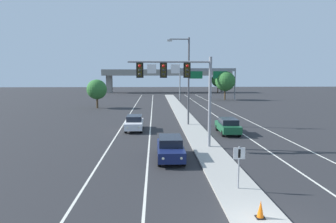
{
  "coord_description": "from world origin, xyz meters",
  "views": [
    {
      "loc": [
        -4.2,
        -9.85,
        5.95
      ],
      "look_at": [
        -3.2,
        11.34,
        3.2
      ],
      "focal_mm": 30.43,
      "sensor_mm": 36.0,
      "label": 1
    }
  ],
  "objects_px": {
    "traffic_cone_median_nose": "(261,210)",
    "tree_far_right_c": "(225,81)",
    "highway_sign_gantry": "(208,74)",
    "tree_far_right_b": "(218,80)",
    "overhead_signal_mast": "(181,81)",
    "car_oncoming_white": "(134,123)",
    "tree_far_left_b": "(97,89)",
    "street_lamp_median": "(187,76)",
    "car_oncoming_navy": "(170,148)",
    "median_sign_post": "(239,161)",
    "car_receding_green": "(228,126)"
  },
  "relations": [
    {
      "from": "car_oncoming_navy",
      "to": "tree_far_right_c",
      "type": "relative_size",
      "value": 0.66
    },
    {
      "from": "car_receding_green",
      "to": "median_sign_post",
      "type": "bearing_deg",
      "value": -102.42
    },
    {
      "from": "tree_far_left_b",
      "to": "street_lamp_median",
      "type": "bearing_deg",
      "value": -52.66
    },
    {
      "from": "car_oncoming_white",
      "to": "tree_far_left_b",
      "type": "distance_m",
      "value": 22.49
    },
    {
      "from": "car_oncoming_navy",
      "to": "median_sign_post",
      "type": "bearing_deg",
      "value": -61.11
    },
    {
      "from": "street_lamp_median",
      "to": "tree_far_left_b",
      "type": "bearing_deg",
      "value": 127.34
    },
    {
      "from": "median_sign_post",
      "to": "highway_sign_gantry",
      "type": "bearing_deg",
      "value": 81.19
    },
    {
      "from": "car_oncoming_white",
      "to": "tree_far_left_b",
      "type": "height_order",
      "value": "tree_far_left_b"
    },
    {
      "from": "car_oncoming_white",
      "to": "car_oncoming_navy",
      "type": "bearing_deg",
      "value": -73.09
    },
    {
      "from": "car_oncoming_white",
      "to": "highway_sign_gantry",
      "type": "distance_m",
      "value": 39.15
    },
    {
      "from": "tree_far_left_b",
      "to": "tree_far_right_c",
      "type": "bearing_deg",
      "value": 30.13
    },
    {
      "from": "car_oncoming_navy",
      "to": "highway_sign_gantry",
      "type": "bearing_deg",
      "value": 76.39
    },
    {
      "from": "overhead_signal_mast",
      "to": "tree_far_right_c",
      "type": "height_order",
      "value": "overhead_signal_mast"
    },
    {
      "from": "traffic_cone_median_nose",
      "to": "median_sign_post",
      "type": "bearing_deg",
      "value": 90.3
    },
    {
      "from": "overhead_signal_mast",
      "to": "median_sign_post",
      "type": "xyz_separation_m",
      "value": [
        2.14,
        -8.63,
        -3.89
      ]
    },
    {
      "from": "median_sign_post",
      "to": "traffic_cone_median_nose",
      "type": "height_order",
      "value": "median_sign_post"
    },
    {
      "from": "overhead_signal_mast",
      "to": "car_oncoming_white",
      "type": "xyz_separation_m",
      "value": [
        -4.32,
        7.93,
        -4.65
      ]
    },
    {
      "from": "median_sign_post",
      "to": "traffic_cone_median_nose",
      "type": "xyz_separation_m",
      "value": [
        0.02,
        -3.05,
        -1.08
      ]
    },
    {
      "from": "car_receding_green",
      "to": "street_lamp_median",
      "type": "bearing_deg",
      "value": 127.78
    },
    {
      "from": "highway_sign_gantry",
      "to": "tree_far_left_b",
      "type": "relative_size",
      "value": 2.59
    },
    {
      "from": "car_oncoming_white",
      "to": "overhead_signal_mast",
      "type": "bearing_deg",
      "value": -61.43
    },
    {
      "from": "car_oncoming_navy",
      "to": "traffic_cone_median_nose",
      "type": "xyz_separation_m",
      "value": [
        3.19,
        -8.81,
        -0.31
      ]
    },
    {
      "from": "tree_far_right_b",
      "to": "traffic_cone_median_nose",
      "type": "bearing_deg",
      "value": -101.4
    },
    {
      "from": "street_lamp_median",
      "to": "tree_far_right_b",
      "type": "xyz_separation_m",
      "value": [
        17.35,
        61.07,
        -1.63
      ]
    },
    {
      "from": "car_receding_green",
      "to": "traffic_cone_median_nose",
      "type": "distance_m",
      "value": 17.63
    },
    {
      "from": "car_receding_green",
      "to": "tree_far_left_b",
      "type": "relative_size",
      "value": 0.88
    },
    {
      "from": "street_lamp_median",
      "to": "highway_sign_gantry",
      "type": "relative_size",
      "value": 0.75
    },
    {
      "from": "traffic_cone_median_nose",
      "to": "tree_far_right_c",
      "type": "bearing_deg",
      "value": 77.51
    },
    {
      "from": "tree_far_right_c",
      "to": "highway_sign_gantry",
      "type": "bearing_deg",
      "value": -172.53
    },
    {
      "from": "street_lamp_median",
      "to": "car_oncoming_white",
      "type": "relative_size",
      "value": 2.23
    },
    {
      "from": "highway_sign_gantry",
      "to": "median_sign_post",
      "type": "bearing_deg",
      "value": -98.81
    },
    {
      "from": "car_oncoming_navy",
      "to": "tree_far_right_c",
      "type": "distance_m",
      "value": 49.94
    },
    {
      "from": "traffic_cone_median_nose",
      "to": "highway_sign_gantry",
      "type": "height_order",
      "value": "highway_sign_gantry"
    },
    {
      "from": "car_oncoming_white",
      "to": "traffic_cone_median_nose",
      "type": "distance_m",
      "value": 20.66
    },
    {
      "from": "car_oncoming_navy",
      "to": "car_oncoming_white",
      "type": "xyz_separation_m",
      "value": [
        -3.28,
        10.8,
        0.0
      ]
    },
    {
      "from": "traffic_cone_median_nose",
      "to": "tree_far_left_b",
      "type": "bearing_deg",
      "value": 109.79
    },
    {
      "from": "highway_sign_gantry",
      "to": "car_oncoming_white",
      "type": "bearing_deg",
      "value": -112.11
    },
    {
      "from": "traffic_cone_median_nose",
      "to": "tree_far_left_b",
      "type": "height_order",
      "value": "tree_far_left_b"
    },
    {
      "from": "overhead_signal_mast",
      "to": "car_receding_green",
      "type": "bearing_deg",
      "value": 46.93
    },
    {
      "from": "street_lamp_median",
      "to": "tree_far_right_c",
      "type": "distance_m",
      "value": 36.42
    },
    {
      "from": "street_lamp_median",
      "to": "highway_sign_gantry",
      "type": "distance_m",
      "value": 34.54
    },
    {
      "from": "traffic_cone_median_nose",
      "to": "tree_far_right_c",
      "type": "distance_m",
      "value": 57.6
    },
    {
      "from": "car_oncoming_white",
      "to": "median_sign_post",
      "type": "bearing_deg",
      "value": -68.69
    },
    {
      "from": "highway_sign_gantry",
      "to": "tree_far_right_c",
      "type": "relative_size",
      "value": 1.96
    },
    {
      "from": "overhead_signal_mast",
      "to": "car_oncoming_white",
      "type": "distance_m",
      "value": 10.16
    },
    {
      "from": "car_receding_green",
      "to": "highway_sign_gantry",
      "type": "height_order",
      "value": "highway_sign_gantry"
    },
    {
      "from": "street_lamp_median",
      "to": "tree_far_right_c",
      "type": "relative_size",
      "value": 1.48
    },
    {
      "from": "highway_sign_gantry",
      "to": "tree_far_right_b",
      "type": "relative_size",
      "value": 2.08
    },
    {
      "from": "highway_sign_gantry",
      "to": "tree_far_left_b",
      "type": "height_order",
      "value": "highway_sign_gantry"
    },
    {
      "from": "street_lamp_median",
      "to": "car_receding_green",
      "type": "xyz_separation_m",
      "value": [
        3.7,
        -4.77,
        -4.97
      ]
    }
  ]
}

